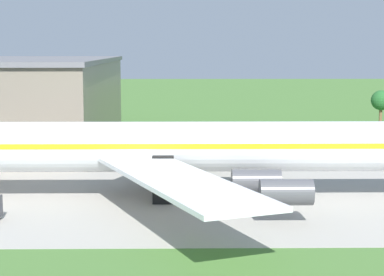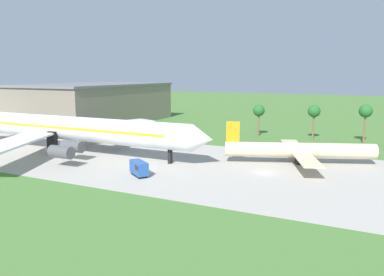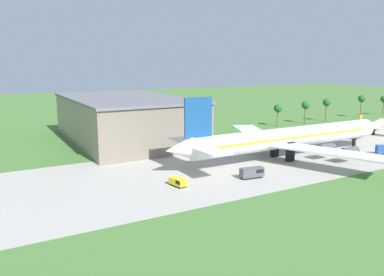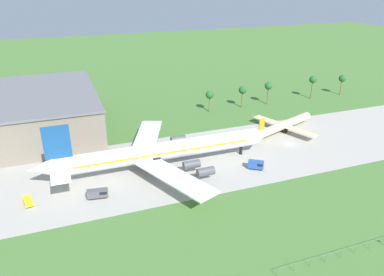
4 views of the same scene
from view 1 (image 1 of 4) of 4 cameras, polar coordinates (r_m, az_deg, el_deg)
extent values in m
cylinder|color=white|center=(80.46, 0.00, -0.71)|extent=(65.63, 5.80, 5.80)
cube|color=yellow|center=(80.40, 0.00, -0.40)|extent=(55.78, 5.92, 0.58)
cube|color=white|center=(65.94, -1.24, -3.43)|extent=(18.15, 30.44, 0.44)
cube|color=white|center=(95.34, -1.11, -0.03)|extent=(18.15, 30.44, 0.44)
cylinder|color=#4C4C51|center=(74.47, 5.29, -3.53)|extent=(5.22, 2.61, 2.61)
cylinder|color=#4C4C51|center=(69.13, 7.73, -4.43)|extent=(5.22, 2.61, 2.61)
cylinder|color=#4C4C51|center=(88.10, 4.33, -1.80)|extent=(5.22, 2.61, 2.61)
cylinder|color=#4C4C51|center=(94.03, 5.44, -1.22)|extent=(5.22, 2.61, 2.61)
cube|color=black|center=(77.89, -2.38, -3.44)|extent=(2.40, 1.20, 5.43)
cube|color=black|center=(84.16, -2.27, -2.62)|extent=(2.40, 1.20, 5.43)
cube|color=slate|center=(131.92, -14.83, 2.82)|extent=(36.00, 60.00, 14.59)
cube|color=slate|center=(131.55, -14.94, 6.16)|extent=(36.72, 61.20, 0.80)
cylinder|color=brown|center=(129.67, 15.19, 1.12)|extent=(0.56, 0.56, 7.36)
sphere|color=#235B28|center=(129.29, 15.25, 3.01)|extent=(3.60, 3.60, 3.60)
camera|label=2|loc=(67.84, 80.37, 2.65)|focal=35.00mm
camera|label=3|loc=(75.93, -90.55, 6.85)|focal=35.00mm
camera|label=4|loc=(53.76, -135.88, 42.24)|focal=35.00mm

